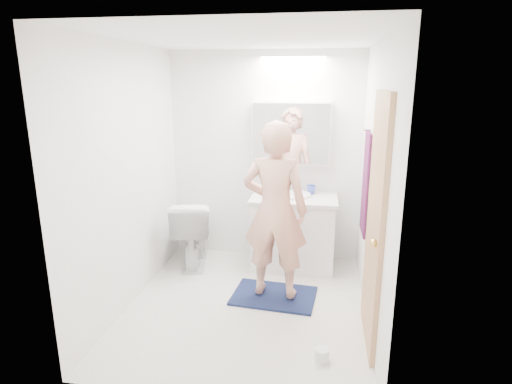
% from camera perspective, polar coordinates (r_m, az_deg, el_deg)
% --- Properties ---
extents(floor, '(2.50, 2.50, 0.00)m').
position_cam_1_polar(floor, '(4.16, -1.26, -14.98)').
color(floor, silver).
rests_on(floor, ground).
extents(ceiling, '(2.50, 2.50, 0.00)m').
position_cam_1_polar(ceiling, '(3.63, -1.49, 20.05)').
color(ceiling, white).
rests_on(ceiling, floor).
extents(wall_back, '(2.50, 0.00, 2.50)m').
position_cam_1_polar(wall_back, '(4.93, 1.25, 4.65)').
color(wall_back, white).
rests_on(wall_back, floor).
extents(wall_front, '(2.50, 0.00, 2.50)m').
position_cam_1_polar(wall_front, '(2.55, -6.42, -5.20)').
color(wall_front, white).
rests_on(wall_front, floor).
extents(wall_left, '(0.00, 2.50, 2.50)m').
position_cam_1_polar(wall_left, '(4.06, -16.84, 1.81)').
color(wall_left, white).
rests_on(wall_left, floor).
extents(wall_right, '(0.00, 2.50, 2.50)m').
position_cam_1_polar(wall_right, '(3.69, 15.71, 0.62)').
color(wall_right, white).
rests_on(wall_right, floor).
extents(vanity_cabinet, '(0.90, 0.55, 0.78)m').
position_cam_1_polar(vanity_cabinet, '(4.83, 5.05, -5.59)').
color(vanity_cabinet, white).
rests_on(vanity_cabinet, floor).
extents(countertop, '(0.95, 0.58, 0.04)m').
position_cam_1_polar(countertop, '(4.70, 5.16, -0.90)').
color(countertop, silver).
rests_on(countertop, vanity_cabinet).
extents(sink_basin, '(0.36, 0.36, 0.03)m').
position_cam_1_polar(sink_basin, '(4.72, 5.19, -0.40)').
color(sink_basin, white).
rests_on(sink_basin, countertop).
extents(faucet, '(0.02, 0.02, 0.16)m').
position_cam_1_polar(faucet, '(4.89, 5.37, 0.91)').
color(faucet, silver).
rests_on(faucet, countertop).
extents(medicine_cabinet, '(0.88, 0.14, 0.70)m').
position_cam_1_polar(medicine_cabinet, '(4.78, 4.75, 7.92)').
color(medicine_cabinet, white).
rests_on(medicine_cabinet, wall_back).
extents(mirror_panel, '(0.84, 0.01, 0.66)m').
position_cam_1_polar(mirror_panel, '(4.70, 4.67, 7.81)').
color(mirror_panel, silver).
rests_on(mirror_panel, medicine_cabinet).
extents(toilet, '(0.58, 0.84, 0.78)m').
position_cam_1_polar(toilet, '(4.93, -8.56, -5.28)').
color(toilet, white).
rests_on(toilet, floor).
extents(bath_rug, '(0.85, 0.62, 0.02)m').
position_cam_1_polar(bath_rug, '(4.30, 2.44, -13.79)').
color(bath_rug, '#151F44').
rests_on(bath_rug, floor).
extents(person, '(0.65, 0.46, 1.68)m').
position_cam_1_polar(person, '(3.95, 2.57, -2.55)').
color(person, tan).
rests_on(person, bath_rug).
extents(door, '(0.04, 0.80, 2.00)m').
position_cam_1_polar(door, '(3.41, 15.78, -4.05)').
color(door, tan).
rests_on(door, wall_right).
extents(door_knob, '(0.06, 0.06, 0.06)m').
position_cam_1_polar(door_knob, '(3.14, 15.59, -6.65)').
color(door_knob, gold).
rests_on(door_knob, door).
extents(towel, '(0.02, 0.42, 1.00)m').
position_cam_1_polar(towel, '(4.24, 14.52, 1.12)').
color(towel, black).
rests_on(towel, wall_right).
extents(towel_hook, '(0.07, 0.02, 0.02)m').
position_cam_1_polar(towel_hook, '(4.15, 14.80, 8.12)').
color(towel_hook, silver).
rests_on(towel_hook, wall_right).
extents(soap_bottle_a, '(0.12, 0.12, 0.22)m').
position_cam_1_polar(soap_bottle_a, '(4.85, 1.30, 1.24)').
color(soap_bottle_a, beige).
rests_on(soap_bottle_a, countertop).
extents(soap_bottle_b, '(0.09, 0.10, 0.15)m').
position_cam_1_polar(soap_bottle_b, '(4.86, 3.54, 0.82)').
color(soap_bottle_b, '#548CB4').
rests_on(soap_bottle_b, countertop).
extents(toothbrush_cup, '(0.12, 0.12, 0.10)m').
position_cam_1_polar(toothbrush_cup, '(4.83, 7.43, 0.32)').
color(toothbrush_cup, '#3E4BBA').
rests_on(toothbrush_cup, countertop).
extents(toilet_paper_roll, '(0.11, 0.11, 0.10)m').
position_cam_1_polar(toilet_paper_roll, '(3.48, 8.87, -20.85)').
color(toilet_paper_roll, white).
rests_on(toilet_paper_roll, floor).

